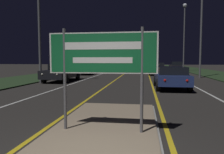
{
  "coord_description": "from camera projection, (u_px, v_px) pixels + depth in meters",
  "views": [
    {
      "loc": [
        0.93,
        -3.07,
        1.72
      ],
      "look_at": [
        0.0,
        3.26,
        1.22
      ],
      "focal_mm": 35.0,
      "sensor_mm": 36.0,
      "label": 1
    }
  ],
  "objects": [
    {
      "name": "median_island",
      "position": [
        103.0,
        133.0,
        5.03
      ],
      "size": [
        2.61,
        6.31,
        0.1
      ],
      "color": "#999993",
      "rests_on": "ground_plane"
    },
    {
      "name": "verge_left",
      "position": [
        50.0,
        75.0,
        24.39
      ],
      "size": [
        5.0,
        100.0,
        0.08
      ],
      "color": "#23381E",
      "rests_on": "ground_plane"
    },
    {
      "name": "centre_line_yellow_left",
      "position": [
        125.0,
        73.0,
        28.17
      ],
      "size": [
        0.12,
        70.0,
        0.01
      ],
      "color": "gold",
      "rests_on": "ground_plane"
    },
    {
      "name": "centre_line_yellow_right",
      "position": [
        148.0,
        73.0,
        27.74
      ],
      "size": [
        0.12,
        70.0,
        0.01
      ],
      "color": "gold",
      "rests_on": "ground_plane"
    },
    {
      "name": "lane_line_white_left",
      "position": [
        104.0,
        73.0,
        28.56
      ],
      "size": [
        0.12,
        70.0,
        0.01
      ],
      "color": "silver",
      "rests_on": "ground_plane"
    },
    {
      "name": "lane_line_white_right",
      "position": [
        170.0,
        74.0,
        27.34
      ],
      "size": [
        0.12,
        70.0,
        0.01
      ],
      "color": "silver",
      "rests_on": "ground_plane"
    },
    {
      "name": "edge_line_white_left",
      "position": [
        82.0,
        73.0,
        28.99
      ],
      "size": [
        0.1,
        70.0,
        0.01
      ],
      "color": "silver",
      "rests_on": "ground_plane"
    },
    {
      "name": "edge_line_white_right",
      "position": [
        195.0,
        74.0,
        26.91
      ],
      "size": [
        0.1,
        70.0,
        0.01
      ],
      "color": "silver",
      "rests_on": "ground_plane"
    },
    {
      "name": "highway_sign",
      "position": [
        102.0,
        57.0,
        4.89
      ],
      "size": [
        2.46,
        0.07,
        2.33
      ],
      "color": "#56565B",
      "rests_on": "median_island"
    },
    {
      "name": "streetlight_left_near",
      "position": [
        39.0,
        0.0,
        15.81
      ],
      "size": [
        0.45,
        0.45,
        10.24
      ],
      "color": "#56565B",
      "rests_on": "ground_plane"
    },
    {
      "name": "streetlight_right_near",
      "position": [
        202.0,
        11.0,
        20.42
      ],
      "size": [
        0.51,
        0.51,
        10.06
      ],
      "color": "#56565B",
      "rests_on": "ground_plane"
    },
    {
      "name": "streetlight_right_far",
      "position": [
        184.0,
        28.0,
        30.7
      ],
      "size": [
        0.54,
        0.54,
        9.6
      ],
      "color": "#56565B",
      "rests_on": "ground_plane"
    },
    {
      "name": "car_receding_0",
      "position": [
        171.0,
        77.0,
        13.06
      ],
      "size": [
        1.91,
        4.18,
        1.32
      ],
      "color": "navy",
      "rests_on": "ground_plane"
    },
    {
      "name": "car_receding_1",
      "position": [
        157.0,
        68.0,
        25.15
      ],
      "size": [
        1.85,
        4.17,
        1.42
      ],
      "color": "black",
      "rests_on": "ground_plane"
    },
    {
      "name": "car_receding_2",
      "position": [
        176.0,
        66.0,
        35.55
      ],
      "size": [
        1.93,
        4.06,
        1.46
      ],
      "color": "black",
      "rests_on": "ground_plane"
    },
    {
      "name": "car_approaching_0",
      "position": [
        62.0,
        72.0,
        17.79
      ],
      "size": [
        1.92,
        4.84,
        1.38
      ],
      "color": "black",
      "rests_on": "ground_plane"
    },
    {
      "name": "car_approaching_1",
      "position": [
        86.0,
        68.0,
        26.33
      ],
      "size": [
        1.94,
        4.84,
        1.51
      ],
      "color": "silver",
      "rests_on": "ground_plane"
    }
  ]
}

